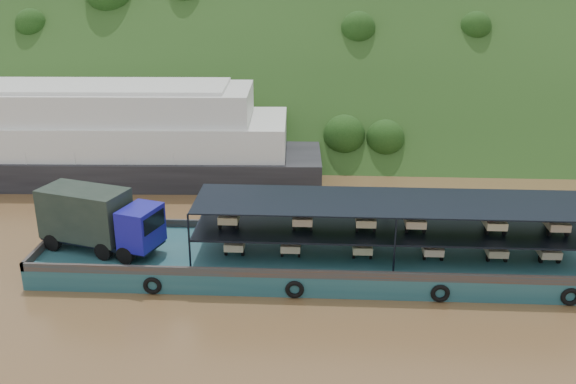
{
  "coord_description": "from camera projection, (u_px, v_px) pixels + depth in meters",
  "views": [
    {
      "loc": [
        0.2,
        -37.0,
        17.82
      ],
      "look_at": [
        -2.0,
        3.0,
        3.2
      ],
      "focal_mm": 40.0,
      "sensor_mm": 36.0,
      "label": 1
    }
  ],
  "objects": [
    {
      "name": "cargo_barge",
      "position": [
        303.0,
        251.0,
        38.56
      ],
      "size": [
        35.11,
        7.18,
        4.95
      ],
      "color": "#16454F",
      "rests_on": "ground"
    },
    {
      "name": "hillside",
      "position": [
        321.0,
        121.0,
        74.59
      ],
      "size": [
        140.0,
        39.6,
        39.6
      ],
      "primitive_type": "cube",
      "rotation": [
        0.79,
        0.0,
        0.0
      ],
      "color": "#1C3714",
      "rests_on": "ground"
    },
    {
      "name": "passenger_ferry",
      "position": [
        91.0,
        137.0,
        54.9
      ],
      "size": [
        39.74,
        11.48,
        7.97
      ],
      "rotation": [
        0.0,
        0.0,
        0.04
      ],
      "color": "black",
      "rests_on": "ground"
    },
    {
      "name": "ground",
      "position": [
        317.0,
        256.0,
        40.82
      ],
      "size": [
        160.0,
        160.0,
        0.0
      ],
      "primitive_type": "plane",
      "color": "brown",
      "rests_on": "ground"
    }
  ]
}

